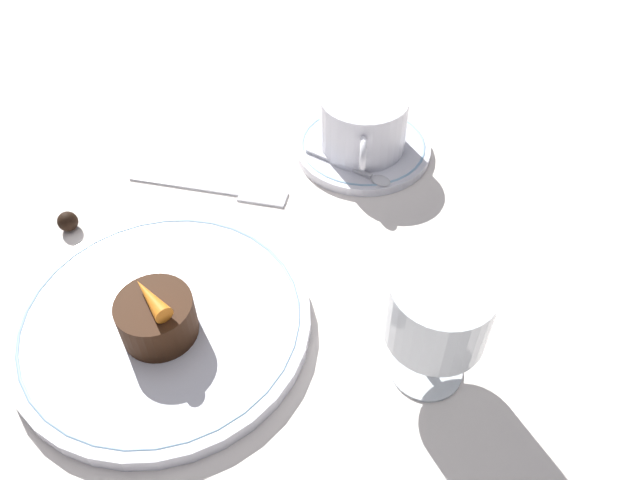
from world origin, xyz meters
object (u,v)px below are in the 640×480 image
at_px(coffee_cup, 363,121).
at_px(fork, 226,190).
at_px(dessert_cake, 157,318).
at_px(wine_glass, 438,315).
at_px(dinner_plate, 163,322).

relative_size(coffee_cup, fork, 0.70).
height_order(fork, dessert_cake, dessert_cake).
bearing_deg(fork, wine_glass, 44.09).
xyz_separation_m(dinner_plate, dessert_cake, (0.01, 0.00, 0.02)).
xyz_separation_m(fork, dessert_cake, (0.19, -0.02, 0.03)).
xyz_separation_m(wine_glass, fork, (-0.20, -0.20, -0.07)).
xyz_separation_m(dinner_plate, fork, (-0.17, 0.03, -0.01)).
height_order(wine_glass, dessert_cake, wine_glass).
xyz_separation_m(coffee_cup, dessert_cake, (0.26, -0.16, -0.01)).
relative_size(wine_glass, fork, 0.63).
bearing_deg(fork, dessert_cake, -6.85).
bearing_deg(coffee_cup, wine_glass, 11.28).
bearing_deg(dessert_cake, dinner_plate, -167.65).
bearing_deg(coffee_cup, dessert_cake, -32.21).
height_order(dinner_plate, dessert_cake, dessert_cake).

